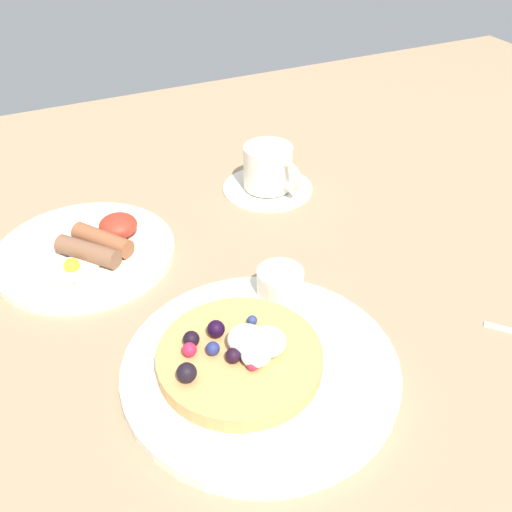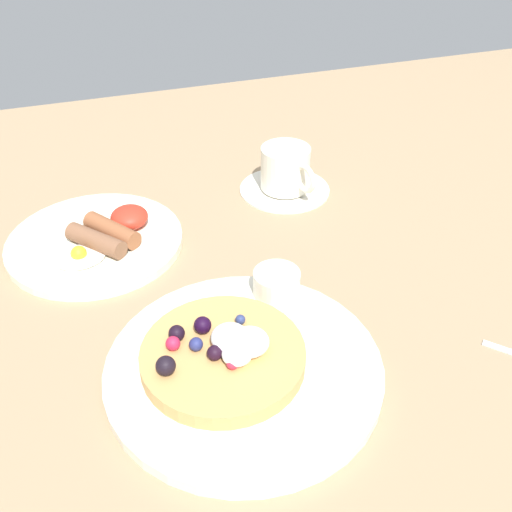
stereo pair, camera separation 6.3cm
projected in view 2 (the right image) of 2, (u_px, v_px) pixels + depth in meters
ground_plane at (261, 298)px, 70.93cm from camera, size 195.78×133.93×3.00cm
pancake_plate at (244, 368)px, 59.01cm from camera, size 27.90×27.90×1.40cm
pancake_with_berries at (224, 353)px, 57.93cm from camera, size 16.47×16.47×4.07cm
syrup_ramekin at (277, 283)px, 66.40cm from camera, size 5.34×5.34×2.92cm
breakfast_plate at (95, 242)px, 76.88cm from camera, size 22.80×22.80×1.14cm
fried_breakfast at (110, 232)px, 75.69cm from camera, size 12.83×10.61×2.94cm
coffee_saucer at (285, 189)px, 88.46cm from camera, size 13.53×13.53×0.62cm
coffee_cup at (286, 168)px, 86.17cm from camera, size 7.26×10.28×6.37cm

